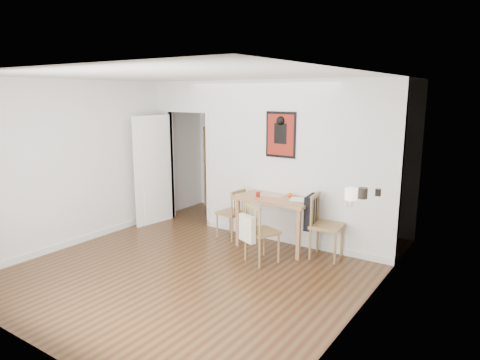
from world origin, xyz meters
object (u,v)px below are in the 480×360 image
Objects in this scene: chair_right at (325,225)px; notebook at (300,200)px; ceramic_jar_b at (378,192)px; fireplace at (366,246)px; chair_front at (261,232)px; ceramic_jar_a at (363,193)px; chair_left at (231,213)px; red_glass at (258,194)px; dining_table at (277,203)px; mantel_lamp at (351,195)px; bookshelf at (222,169)px; orange_fruit at (290,195)px.

notebook is (-0.43, 0.03, 0.32)m from chair_right.
fireplace is at bearing -92.58° from ceramic_jar_b.
chair_front is 6.62× the size of ceramic_jar_a.
chair_left is 9.44× the size of ceramic_jar_b.
chair_left is at bearing -176.93° from notebook.
ceramic_jar_a is (1.83, -0.59, 0.38)m from red_glass.
dining_table is 14.53× the size of red_glass.
chair_right is 1.62m from mantel_lamp.
chair_left is 2.88× the size of notebook.
fireplace is 0.67m from ceramic_jar_b.
chair_left is 1.67m from chair_right.
bookshelf is 21.05× the size of red_glass.
chair_front is at bearing -42.57° from bookshelf.
fireplace is 2.05m from red_glass.
mantel_lamp is 0.44m from ceramic_jar_a.
red_glass is at bearing 160.47° from fireplace.
chair_right is at bearing 44.13° from chair_front.
chair_left is 0.96× the size of chair_front.
bookshelf is at bearing 152.03° from notebook.
fireplace is at bearing -6.38° from chair_front.
chair_right is 10.69× the size of ceramic_jar_b.
bookshelf is 8.14× the size of mantel_lamp.
orange_fruit is 0.81× the size of ceramic_jar_b.
chair_left is at bearing -171.91° from orange_fruit.
ceramic_jar_a reaches higher than chair_front.
chair_left is 2.83m from mantel_lamp.
red_glass is 0.39× the size of mantel_lamp.
notebook is at bearing 146.83° from ceramic_jar_a.
notebook is (0.38, 0.02, 0.10)m from dining_table.
chair_right is 1.21m from fireplace.
orange_fruit is at bearing 170.43° from chair_right.
fireplace is (2.52, -0.80, 0.19)m from chair_left.
chair_right is 1.13m from red_glass.
notebook is at bearing 3.07° from chair_left.
notebook is (2.41, -1.28, -0.03)m from bookshelf.
fireplace is 15.30× the size of red_glass.
chair_right is at bearing -24.76° from bookshelf.
mantel_lamp is at bearing -104.73° from fireplace.
fireplace reaches higher than dining_table.
mantel_lamp reaches higher than chair_left.
dining_table is 16.46× the size of orange_fruit.
red_glass is at bearing 150.75° from mantel_lamp.
bookshelf reaches higher than chair_right.
chair_right is (0.81, -0.01, -0.22)m from dining_table.
ceramic_jar_a is (1.41, -0.86, 0.38)m from orange_fruit.
red_glass is at bearing -11.47° from chair_left.
red_glass reaches higher than chair_front.
chair_left is 3.99× the size of mantel_lamp.
ceramic_jar_a is (1.19, -0.78, 0.41)m from notebook.
chair_front is at bearing 176.74° from ceramic_jar_a.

